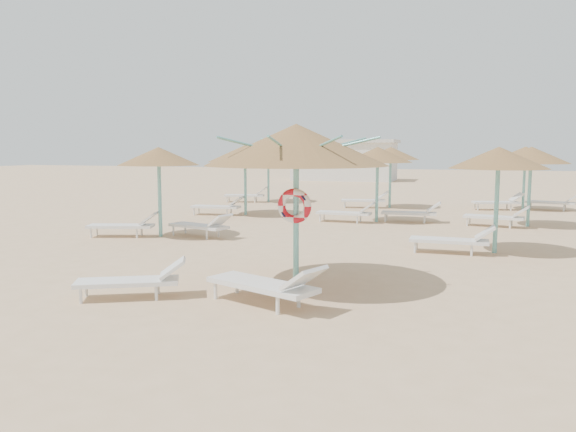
% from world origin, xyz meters
% --- Properties ---
extents(ground, '(120.00, 120.00, 0.00)m').
position_xyz_m(ground, '(0.00, 0.00, 0.00)').
color(ground, tan).
rests_on(ground, ground).
extents(main_palapa, '(3.42, 3.42, 3.06)m').
position_xyz_m(main_palapa, '(0.44, 0.22, 2.67)').
color(main_palapa, '#69B6AF').
rests_on(main_palapa, ground).
extents(lounger_main_a, '(1.94, 1.35, 0.69)m').
position_xyz_m(lounger_main_a, '(-2.01, -1.45, 0.33)').
color(lounger_main_a, white).
rests_on(lounger_main_a, ground).
extents(lounger_main_b, '(2.25, 1.41, 0.79)m').
position_xyz_m(lounger_main_b, '(0.39, -1.21, 0.38)').
color(lounger_main_b, white).
rests_on(lounger_main_b, ground).
extents(palapa_field, '(18.69, 14.00, 2.72)m').
position_xyz_m(palapa_field, '(1.18, 10.13, 2.30)').
color(palapa_field, '#69B6AF').
rests_on(palapa_field, ground).
extents(service_hut, '(8.40, 4.40, 3.25)m').
position_xyz_m(service_hut, '(-6.00, 35.00, 1.64)').
color(service_hut, silver).
rests_on(service_hut, ground).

